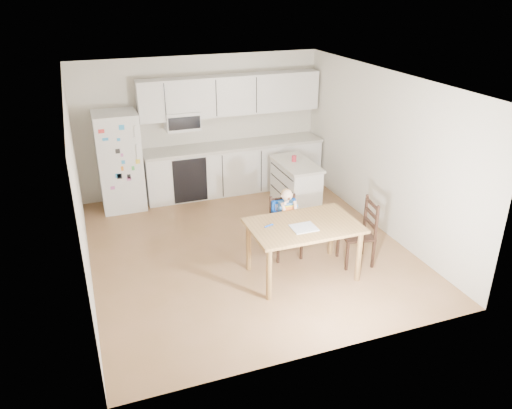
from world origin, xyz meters
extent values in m
cube|color=brown|center=(0.00, 0.00, -0.01)|extent=(4.50, 5.00, 0.01)
cube|color=beige|center=(0.00, 2.50, 1.25)|extent=(4.50, 0.02, 2.50)
cube|color=beige|center=(-2.25, 0.00, 1.25)|extent=(0.02, 5.00, 2.50)
cube|color=beige|center=(2.25, 0.00, 1.25)|extent=(0.02, 5.00, 2.50)
cube|color=white|center=(0.00, 0.00, 2.50)|extent=(4.50, 5.00, 0.01)
cube|color=silver|center=(-1.55, 2.15, 0.85)|extent=(0.72, 0.70, 1.70)
cube|color=silver|center=(0.53, 2.20, 0.43)|extent=(3.34, 0.60, 0.86)
cube|color=beige|center=(0.53, 2.19, 0.89)|extent=(3.37, 0.62, 0.05)
cube|color=black|center=(-0.39, 1.89, 0.43)|extent=(0.60, 0.02, 0.80)
cube|color=silver|center=(0.53, 2.33, 1.80)|extent=(3.34, 0.34, 0.70)
cube|color=silver|center=(-0.39, 2.30, 1.42)|extent=(0.60, 0.38, 0.33)
cube|color=silver|center=(1.31, 1.12, 0.39)|extent=(0.53, 1.06, 0.78)
cube|color=beige|center=(1.31, 1.12, 0.80)|extent=(0.58, 1.11, 0.04)
cylinder|color=#B82635|center=(1.30, 1.18, 0.87)|extent=(0.08, 0.08, 0.10)
cube|color=brown|center=(0.47, -0.99, 0.75)|extent=(1.44, 0.93, 0.04)
cylinder|color=brown|center=(-0.17, -1.37, 0.37)|extent=(0.07, 0.07, 0.73)
cylinder|color=brown|center=(-0.17, -0.61, 0.37)|extent=(0.07, 0.07, 0.73)
cylinder|color=brown|center=(1.11, -1.37, 0.37)|extent=(0.07, 0.07, 0.73)
cylinder|color=brown|center=(1.11, -0.61, 0.37)|extent=(0.07, 0.07, 0.73)
cube|color=#A2A2A6|center=(0.42, -1.09, 0.78)|extent=(0.32, 0.28, 0.01)
cylinder|color=#0A45C2|center=(0.00, -0.89, 0.78)|extent=(0.12, 0.06, 0.02)
cube|color=black|center=(0.47, -0.42, 0.40)|extent=(0.41, 0.41, 0.03)
cube|color=black|center=(0.28, -0.59, 0.20)|extent=(0.03, 0.03, 0.39)
cube|color=black|center=(0.30, -0.23, 0.20)|extent=(0.03, 0.03, 0.39)
cube|color=black|center=(0.63, -0.61, 0.20)|extent=(0.03, 0.03, 0.39)
cube|color=black|center=(0.65, -0.25, 0.20)|extent=(0.03, 0.03, 0.39)
cube|color=black|center=(0.48, -0.24, 0.65)|extent=(0.39, 0.05, 0.46)
cube|color=#0A45C2|center=(0.47, -0.42, 0.46)|extent=(0.37, 0.33, 0.09)
cube|color=#0A45C2|center=(0.47, -0.29, 0.67)|extent=(0.36, 0.08, 0.32)
cube|color=#4D6ED2|center=(0.47, -0.44, 0.52)|extent=(0.29, 0.25, 0.01)
cube|color=#2A51A2|center=(0.47, -0.41, 0.73)|extent=(0.21, 0.14, 0.24)
cube|color=red|center=(0.46, -0.47, 0.72)|extent=(0.18, 0.02, 0.19)
sphere|color=beige|center=(0.47, -0.42, 0.96)|extent=(0.17, 0.17, 0.16)
ellipsoid|color=olive|center=(0.47, -0.42, 0.97)|extent=(0.17, 0.16, 0.13)
cube|color=black|center=(1.32, -0.94, 0.43)|extent=(0.48, 0.48, 0.03)
cube|color=black|center=(1.16, -0.72, 0.21)|extent=(0.04, 0.04, 0.42)
cube|color=black|center=(1.54, -0.78, 0.21)|extent=(0.04, 0.04, 0.42)
cube|color=black|center=(1.10, -1.10, 0.21)|extent=(0.04, 0.04, 0.42)
cube|color=black|center=(1.47, -1.16, 0.21)|extent=(0.04, 0.04, 0.42)
cube|color=black|center=(1.51, -0.97, 0.70)|extent=(0.10, 0.42, 0.50)
camera|label=1|loc=(-2.13, -6.26, 3.70)|focal=35.00mm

